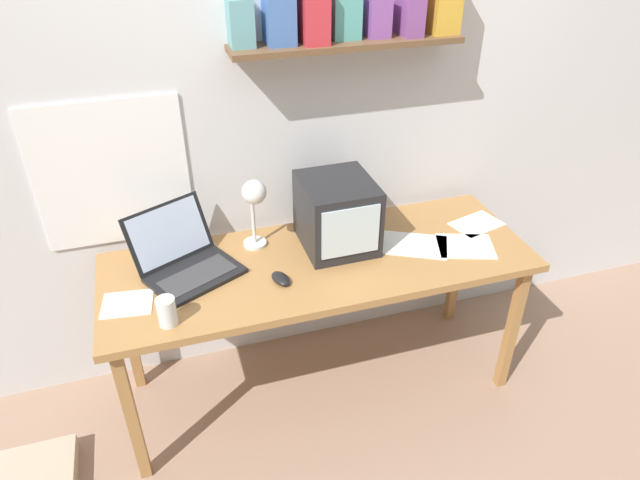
{
  "coord_description": "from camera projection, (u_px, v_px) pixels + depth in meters",
  "views": [
    {
      "loc": [
        -0.6,
        -1.92,
        2.17
      ],
      "look_at": [
        0.0,
        0.0,
        0.86
      ],
      "focal_mm": 32.0,
      "sensor_mm": 36.0,
      "label": 1
    }
  ],
  "objects": [
    {
      "name": "laptop",
      "position": [
        184.0,
        257.0,
        2.36
      ],
      "size": [
        0.48,
        0.47,
        0.25
      ],
      "rotation": [
        0.0,
        0.0,
        0.46
      ],
      "color": "black",
      "rests_on": "corner_desk"
    },
    {
      "name": "loose_paper_near_laptop",
      "position": [
        477.0,
        224.0,
        2.69
      ],
      "size": [
        0.26,
        0.21,
        0.0
      ],
      "rotation": [
        0.0,
        0.0,
        0.26
      ],
      "color": "white",
      "rests_on": "corner_desk"
    },
    {
      "name": "desk_lamp",
      "position": [
        254.0,
        200.0,
        2.37
      ],
      "size": [
        0.1,
        0.17,
        0.35
      ],
      "rotation": [
        0.0,
        0.0,
        0.02
      ],
      "color": "silver",
      "rests_on": "corner_desk"
    },
    {
      "name": "printed_handout",
      "position": [
        414.0,
        245.0,
        2.54
      ],
      "size": [
        0.35,
        0.31,
        0.0
      ],
      "rotation": [
        0.0,
        0.0,
        -0.48
      ],
      "color": "white",
      "rests_on": "corner_desk"
    },
    {
      "name": "juice_glass",
      "position": [
        167.0,
        313.0,
        2.08
      ],
      "size": [
        0.07,
        0.07,
        0.11
      ],
      "color": "white",
      "rests_on": "corner_desk"
    },
    {
      "name": "crt_monitor",
      "position": [
        337.0,
        214.0,
        2.48
      ],
      "size": [
        0.31,
        0.35,
        0.31
      ],
      "rotation": [
        0.0,
        0.0,
        0.01
      ],
      "color": "#232326",
      "rests_on": "corner_desk"
    },
    {
      "name": "loose_paper_near_monitor",
      "position": [
        466.0,
        246.0,
        2.54
      ],
      "size": [
        0.3,
        0.27,
        0.0
      ],
      "rotation": [
        0.0,
        0.0,
        -0.33
      ],
      "color": "white",
      "rests_on": "corner_desk"
    },
    {
      "name": "ground_plane",
      "position": [
        320.0,
        383.0,
        2.87
      ],
      "size": [
        12.0,
        12.0,
        0.0
      ],
      "primitive_type": "plane",
      "color": "#A28069"
    },
    {
      "name": "computer_mouse",
      "position": [
        281.0,
        279.0,
        2.31
      ],
      "size": [
        0.09,
        0.12,
        0.03
      ],
      "rotation": [
        0.0,
        0.0,
        0.3
      ],
      "color": "black",
      "rests_on": "corner_desk"
    },
    {
      "name": "open_notebook",
      "position": [
        127.0,
        304.0,
        2.2
      ],
      "size": [
        0.21,
        0.18,
        0.0
      ],
      "rotation": [
        0.0,
        0.0,
        -0.13
      ],
      "color": "white",
      "rests_on": "corner_desk"
    },
    {
      "name": "corner_desk",
      "position": [
        320.0,
        271.0,
        2.49
      ],
      "size": [
        1.84,
        0.66,
        0.76
      ],
      "color": "#A87641",
      "rests_on": "ground_plane"
    },
    {
      "name": "back_wall",
      "position": [
        293.0,
        105.0,
        2.48
      ],
      "size": [
        5.6,
        0.24,
        2.6
      ],
      "color": "silver",
      "rests_on": "ground_plane"
    }
  ]
}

